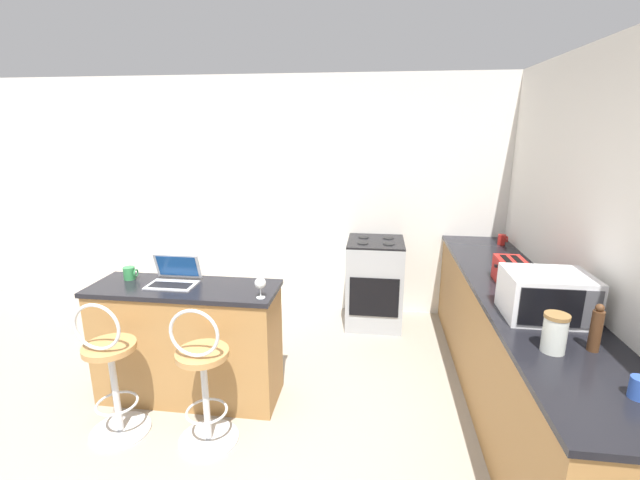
{
  "coord_description": "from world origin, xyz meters",
  "views": [
    {
      "loc": [
        1.04,
        -1.93,
        2.06
      ],
      "look_at": [
        0.52,
        1.96,
        1.02
      ],
      "focal_mm": 24.0,
      "sensor_mm": 36.0,
      "label": 1
    }
  ],
  "objects_px": {
    "laptop": "(174,277)",
    "microwave": "(546,296)",
    "pepper_mill": "(596,329)",
    "bar_stool_far": "(203,381)",
    "wine_glass_tall": "(260,284)",
    "storage_jar": "(555,333)",
    "toaster": "(510,271)",
    "mug_blue": "(640,388)",
    "mug_green": "(130,273)",
    "mug_red": "(502,240)",
    "bar_stool_near": "(111,373)",
    "stove_range": "(374,282)"
  },
  "relations": [
    {
      "from": "stove_range",
      "to": "pepper_mill",
      "type": "height_order",
      "value": "pepper_mill"
    },
    {
      "from": "storage_jar",
      "to": "mug_red",
      "type": "relative_size",
      "value": 2.02
    },
    {
      "from": "laptop",
      "to": "wine_glass_tall",
      "type": "bearing_deg",
      "value": -14.77
    },
    {
      "from": "wine_glass_tall",
      "to": "mug_green",
      "type": "bearing_deg",
      "value": 168.09
    },
    {
      "from": "laptop",
      "to": "stove_range",
      "type": "bearing_deg",
      "value": 44.15
    },
    {
      "from": "laptop",
      "to": "toaster",
      "type": "distance_m",
      "value": 2.53
    },
    {
      "from": "pepper_mill",
      "to": "wine_glass_tall",
      "type": "bearing_deg",
      "value": 166.35
    },
    {
      "from": "bar_stool_near",
      "to": "mug_red",
      "type": "height_order",
      "value": "mug_red"
    },
    {
      "from": "toaster",
      "to": "mug_blue",
      "type": "bearing_deg",
      "value": -84.31
    },
    {
      "from": "wine_glass_tall",
      "to": "bar_stool_far",
      "type": "bearing_deg",
      "value": -131.32
    },
    {
      "from": "wine_glass_tall",
      "to": "mug_red",
      "type": "distance_m",
      "value": 2.62
    },
    {
      "from": "bar_stool_near",
      "to": "mug_blue",
      "type": "xyz_separation_m",
      "value": [
        2.88,
        -0.53,
        0.5
      ]
    },
    {
      "from": "microwave",
      "to": "stove_range",
      "type": "distance_m",
      "value": 2.09
    },
    {
      "from": "mug_blue",
      "to": "storage_jar",
      "type": "distance_m",
      "value": 0.44
    },
    {
      "from": "stove_range",
      "to": "wine_glass_tall",
      "type": "distance_m",
      "value": 1.9
    },
    {
      "from": "toaster",
      "to": "mug_red",
      "type": "xyz_separation_m",
      "value": [
        0.24,
        1.12,
        -0.04
      ]
    },
    {
      "from": "wine_glass_tall",
      "to": "pepper_mill",
      "type": "xyz_separation_m",
      "value": [
        1.93,
        -0.47,
        0.02
      ]
    },
    {
      "from": "pepper_mill",
      "to": "mug_red",
      "type": "relative_size",
      "value": 2.53
    },
    {
      "from": "bar_stool_far",
      "to": "stove_range",
      "type": "height_order",
      "value": "bar_stool_far"
    },
    {
      "from": "mug_blue",
      "to": "mug_green",
      "type": "bearing_deg",
      "value": 159.83
    },
    {
      "from": "pepper_mill",
      "to": "bar_stool_far",
      "type": "bearing_deg",
      "value": 176.93
    },
    {
      "from": "laptop",
      "to": "microwave",
      "type": "distance_m",
      "value": 2.55
    },
    {
      "from": "bar_stool_far",
      "to": "laptop",
      "type": "relative_size",
      "value": 2.84
    },
    {
      "from": "storage_jar",
      "to": "stove_range",
      "type": "bearing_deg",
      "value": 113.44
    },
    {
      "from": "mug_blue",
      "to": "wine_glass_tall",
      "type": "distance_m",
      "value": 2.12
    },
    {
      "from": "pepper_mill",
      "to": "mug_green",
      "type": "bearing_deg",
      "value": 166.98
    },
    {
      "from": "microwave",
      "to": "storage_jar",
      "type": "bearing_deg",
      "value": -104.18
    },
    {
      "from": "bar_stool_far",
      "to": "storage_jar",
      "type": "relative_size",
      "value": 4.78
    },
    {
      "from": "bar_stool_near",
      "to": "toaster",
      "type": "distance_m",
      "value": 2.92
    },
    {
      "from": "wine_glass_tall",
      "to": "storage_jar",
      "type": "bearing_deg",
      "value": -16.44
    },
    {
      "from": "bar_stool_far",
      "to": "mug_blue",
      "type": "bearing_deg",
      "value": -13.39
    },
    {
      "from": "bar_stool_far",
      "to": "wine_glass_tall",
      "type": "bearing_deg",
      "value": 48.68
    },
    {
      "from": "microwave",
      "to": "storage_jar",
      "type": "distance_m",
      "value": 0.45
    },
    {
      "from": "microwave",
      "to": "pepper_mill",
      "type": "distance_m",
      "value": 0.41
    },
    {
      "from": "storage_jar",
      "to": "mug_red",
      "type": "bearing_deg",
      "value": 81.66
    },
    {
      "from": "stove_range",
      "to": "storage_jar",
      "type": "xyz_separation_m",
      "value": [
        0.93,
        -2.15,
        0.57
      ]
    },
    {
      "from": "toaster",
      "to": "mug_blue",
      "type": "relative_size",
      "value": 3.01
    },
    {
      "from": "bar_stool_near",
      "to": "bar_stool_far",
      "type": "height_order",
      "value": "same"
    },
    {
      "from": "bar_stool_far",
      "to": "mug_red",
      "type": "relative_size",
      "value": 9.63
    },
    {
      "from": "bar_stool_far",
      "to": "mug_green",
      "type": "distance_m",
      "value": 1.1
    },
    {
      "from": "mug_blue",
      "to": "wine_glass_tall",
      "type": "bearing_deg",
      "value": 155.45
    },
    {
      "from": "microwave",
      "to": "pepper_mill",
      "type": "height_order",
      "value": "microwave"
    },
    {
      "from": "stove_range",
      "to": "mug_blue",
      "type": "bearing_deg",
      "value": -65.57
    },
    {
      "from": "bar_stool_near",
      "to": "pepper_mill",
      "type": "distance_m",
      "value": 2.94
    },
    {
      "from": "bar_stool_near",
      "to": "stove_range",
      "type": "height_order",
      "value": "bar_stool_near"
    },
    {
      "from": "bar_stool_near",
      "to": "storage_jar",
      "type": "height_order",
      "value": "storage_jar"
    },
    {
      "from": "bar_stool_near",
      "to": "pepper_mill",
      "type": "bearing_deg",
      "value": -2.38
    },
    {
      "from": "laptop",
      "to": "toaster",
      "type": "relative_size",
      "value": 1.2
    },
    {
      "from": "bar_stool_far",
      "to": "mug_green",
      "type": "relative_size",
      "value": 9.58
    },
    {
      "from": "microwave",
      "to": "laptop",
      "type": "bearing_deg",
      "value": 174.19
    }
  ]
}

